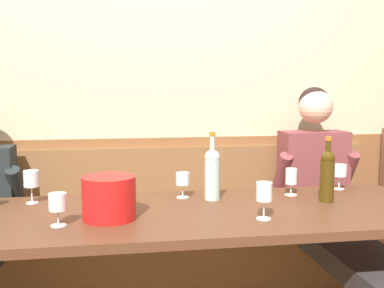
{
  "coord_description": "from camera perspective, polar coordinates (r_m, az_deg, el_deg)",
  "views": [
    {
      "loc": [
        -0.24,
        -1.92,
        1.32
      ],
      "look_at": [
        0.15,
        0.44,
        1.03
      ],
      "focal_mm": 43.35,
      "sensor_mm": 36.0,
      "label": 1
    }
  ],
  "objects": [
    {
      "name": "ice_bucket",
      "position": [
        2.03,
        -10.17,
        -6.52
      ],
      "size": [
        0.23,
        0.23,
        0.19
      ],
      "primitive_type": "cylinder",
      "color": "red",
      "rests_on": "dining_table"
    },
    {
      "name": "wine_bottle_amber_mid",
      "position": [
        2.39,
        16.3,
        -3.54
      ],
      "size": [
        0.07,
        0.07,
        0.33
      ],
      "color": "#422F0C",
      "rests_on": "dining_table"
    },
    {
      "name": "wine_glass_left_end",
      "position": [
        2.49,
        12.11,
        -4.02
      ],
      "size": [
        0.07,
        0.07,
        0.14
      ],
      "color": "silver",
      "rests_on": "dining_table"
    },
    {
      "name": "wine_glass_center_front",
      "position": [
        2.02,
        8.87,
        -6.06
      ],
      "size": [
        0.07,
        0.07,
        0.16
      ],
      "color": "silver",
      "rests_on": "dining_table"
    },
    {
      "name": "person_right_seat",
      "position": [
        2.77,
        17.45,
        -7.62
      ],
      "size": [
        0.52,
        1.26,
        1.32
      ],
      "color": "#2A3633",
      "rests_on": "ground"
    },
    {
      "name": "room_wall_back",
      "position": [
        3.02,
        -4.84,
        8.48
      ],
      "size": [
        6.8,
        0.08,
        2.8
      ],
      "primitive_type": "cube",
      "color": "#C6B796",
      "rests_on": "ground"
    },
    {
      "name": "wine_bottle_clear_water",
      "position": [
        2.34,
        2.5,
        -3.49
      ],
      "size": [
        0.08,
        0.08,
        0.34
      ],
      "color": "#ACCCC2",
      "rests_on": "dining_table"
    },
    {
      "name": "wine_glass_mid_left",
      "position": [
        2.4,
        -19.17,
        -4.25
      ],
      "size": [
        0.07,
        0.07,
        0.16
      ],
      "color": "silver",
      "rests_on": "dining_table"
    },
    {
      "name": "wall_bench",
      "position": [
        2.95,
        -4.19,
        -13.68
      ],
      "size": [
        2.81,
        0.42,
        0.94
      ],
      "color": "brown",
      "rests_on": "ground"
    },
    {
      "name": "wine_glass_right_end",
      "position": [
        1.98,
        -16.19,
        -7.07
      ],
      "size": [
        0.07,
        0.07,
        0.14
      ],
      "color": "silver",
      "rests_on": "dining_table"
    },
    {
      "name": "wood_wainscot_panel",
      "position": [
        3.08,
        -4.58,
        -8.51
      ],
      "size": [
        6.8,
        0.03,
        1.0
      ],
      "primitive_type": "cube",
      "color": "brown",
      "rests_on": "ground"
    },
    {
      "name": "wine_glass_mid_right",
      "position": [
        2.7,
        17.68,
        -3.18
      ],
      "size": [
        0.08,
        0.08,
        0.14
      ],
      "color": "silver",
      "rests_on": "dining_table"
    },
    {
      "name": "wine_glass_by_bottle",
      "position": [
        2.38,
        -1.16,
        -4.48
      ],
      "size": [
        0.07,
        0.07,
        0.13
      ],
      "color": "silver",
      "rests_on": "dining_table"
    },
    {
      "name": "dining_table",
      "position": [
        2.16,
        -2.63,
        -10.23
      ],
      "size": [
        2.51,
        0.81,
        0.76
      ],
      "color": "#53301E",
      "rests_on": "ground"
    }
  ]
}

